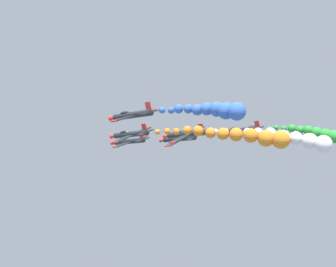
# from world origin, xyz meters

# --- Properties ---
(airplane_lead) EXTENTS (9.21, 10.35, 3.43)m
(airplane_lead) POSITION_xyz_m (-0.69, 11.05, 62.14)
(airplane_lead) COLOR #23282D
(airplane_left_inner) EXTENTS (9.01, 10.35, 3.89)m
(airplane_left_inner) POSITION_xyz_m (-8.47, 2.18, 62.49)
(airplane_left_inner) COLOR #23282D
(smoke_trail_left_inner) EXTENTS (8.80, 23.19, 4.42)m
(smoke_trail_left_inner) POSITION_xyz_m (-3.96, -21.13, 60.90)
(smoke_trail_left_inner) COLOR orange
(airplane_right_inner) EXTENTS (8.97, 10.35, 3.99)m
(airplane_right_inner) POSITION_xyz_m (7.36, 3.57, 62.79)
(airplane_right_inner) COLOR #23282D
(airplane_left_outer) EXTENTS (8.93, 10.35, 4.09)m
(airplane_left_outer) POSITION_xyz_m (-0.48, -4.98, 62.63)
(airplane_left_outer) COLOR #23282D
(smoke_trail_left_outer) EXTENTS (2.79, 22.16, 5.26)m
(smoke_trail_left_outer) POSITION_xyz_m (-0.07, -27.63, 60.34)
(smoke_trail_left_outer) COLOR white
(airplane_right_outer) EXTENTS (9.23, 10.35, 3.40)m
(airplane_right_outer) POSITION_xyz_m (-16.01, -6.34, 64.60)
(airplane_right_outer) COLOR #23282D
(smoke_trail_right_outer) EXTENTS (3.07, 16.80, 3.66)m
(smoke_trail_right_outer) POSITION_xyz_m (-16.76, -24.52, 63.42)
(smoke_trail_right_outer) COLOR blue
(airplane_trailing) EXTENTS (9.16, 10.35, 3.50)m
(airplane_trailing) POSITION_xyz_m (17.00, -6.42, 64.72)
(airplane_trailing) COLOR #23282D
(smoke_trail_trailing) EXTENTS (2.66, 17.66, 5.13)m
(smoke_trail_trailing) POSITION_xyz_m (16.79, -25.27, 62.44)
(smoke_trail_trailing) COLOR green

